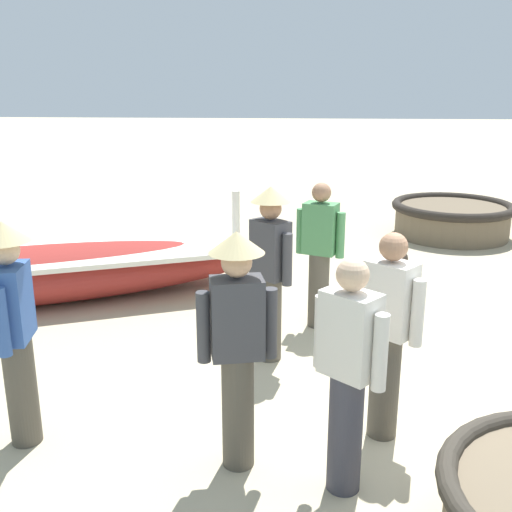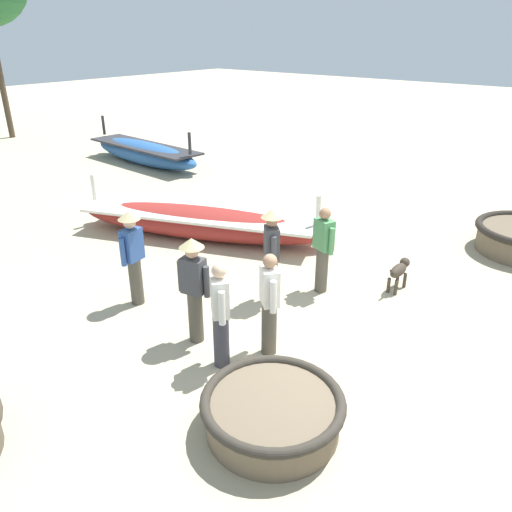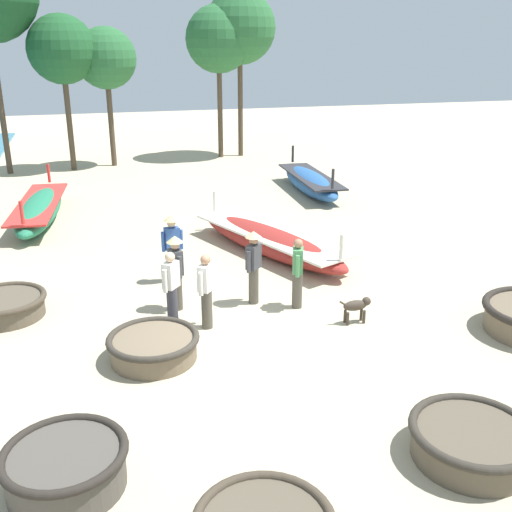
{
  "view_description": "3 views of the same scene",
  "coord_description": "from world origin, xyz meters",
  "px_view_note": "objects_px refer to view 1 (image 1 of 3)",
  "views": [
    {
      "loc": [
        -4.27,
        1.78,
        2.56
      ],
      "look_at": [
        1.58,
        2.22,
        0.85
      ],
      "focal_mm": 42.0,
      "sensor_mm": 36.0,
      "label": 1
    },
    {
      "loc": [
        -5.04,
        -2.55,
        4.32
      ],
      "look_at": [
        0.57,
        2.03,
        1.0
      ],
      "focal_mm": 35.0,
      "sensor_mm": 36.0,
      "label": 2
    },
    {
      "loc": [
        -2.25,
        -9.65,
        5.52
      ],
      "look_at": [
        1.06,
        2.11,
        1.07
      ],
      "focal_mm": 42.0,
      "sensor_mm": 36.0,
      "label": 3
    }
  ],
  "objects_px": {
    "fisherman_hauling": "(270,263)",
    "fisherman_crouching": "(348,372)",
    "fisherman_standing_left": "(388,332)",
    "dog": "(403,269)",
    "coracle_front_left": "(452,217)",
    "long_boat_blue_hull": "(22,274)",
    "fisherman_by_coracle": "(237,337)",
    "fisherman_standing_right": "(13,321)",
    "fisherman_with_hat": "(320,252)"
  },
  "relations": [
    {
      "from": "fisherman_hauling",
      "to": "fisherman_with_hat",
      "type": "height_order",
      "value": "fisherman_hauling"
    },
    {
      "from": "long_boat_blue_hull",
      "to": "fisherman_standing_left",
      "type": "bearing_deg",
      "value": -122.7
    },
    {
      "from": "coracle_front_left",
      "to": "fisherman_standing_left",
      "type": "relative_size",
      "value": 1.3
    },
    {
      "from": "fisherman_by_coracle",
      "to": "fisherman_standing_left",
      "type": "bearing_deg",
      "value": -67.04
    },
    {
      "from": "coracle_front_left",
      "to": "dog",
      "type": "xyz_separation_m",
      "value": [
        -3.22,
        1.35,
        0.05
      ]
    },
    {
      "from": "long_boat_blue_hull",
      "to": "fisherman_crouching",
      "type": "bearing_deg",
      "value": -131.33
    },
    {
      "from": "fisherman_by_coracle",
      "to": "fisherman_standing_left",
      "type": "xyz_separation_m",
      "value": [
        0.44,
        -1.04,
        -0.12
      ]
    },
    {
      "from": "fisherman_by_coracle",
      "to": "fisherman_hauling",
      "type": "bearing_deg",
      "value": -4.46
    },
    {
      "from": "long_boat_blue_hull",
      "to": "fisherman_hauling",
      "type": "relative_size",
      "value": 3.5
    },
    {
      "from": "fisherman_by_coracle",
      "to": "fisherman_standing_right",
      "type": "distance_m",
      "value": 1.6
    },
    {
      "from": "fisherman_hauling",
      "to": "fisherman_crouching",
      "type": "bearing_deg",
      "value": -162.79
    },
    {
      "from": "fisherman_hauling",
      "to": "fisherman_standing_right",
      "type": "bearing_deg",
      "value": 131.39
    },
    {
      "from": "long_boat_blue_hull",
      "to": "dog",
      "type": "height_order",
      "value": "long_boat_blue_hull"
    },
    {
      "from": "long_boat_blue_hull",
      "to": "coracle_front_left",
      "type": "bearing_deg",
      "value": -58.01
    },
    {
      "from": "fisherman_with_hat",
      "to": "long_boat_blue_hull",
      "type": "bearing_deg",
      "value": 82.5
    },
    {
      "from": "fisherman_standing_right",
      "to": "dog",
      "type": "xyz_separation_m",
      "value": [
        3.29,
        -3.24,
        -0.59
      ]
    },
    {
      "from": "fisherman_by_coracle",
      "to": "dog",
      "type": "xyz_separation_m",
      "value": [
        3.44,
        -1.65,
        -0.59
      ]
    },
    {
      "from": "fisherman_crouching",
      "to": "fisherman_with_hat",
      "type": "distance_m",
      "value": 2.72
    },
    {
      "from": "coracle_front_left",
      "to": "fisherman_by_coracle",
      "type": "height_order",
      "value": "fisherman_by_coracle"
    },
    {
      "from": "coracle_front_left",
      "to": "fisherman_crouching",
      "type": "distance_m",
      "value": 7.26
    },
    {
      "from": "fisherman_crouching",
      "to": "fisherman_standing_right",
      "type": "xyz_separation_m",
      "value": [
        0.36,
        2.3,
        0.12
      ]
    },
    {
      "from": "long_boat_blue_hull",
      "to": "fisherman_crouching",
      "type": "height_order",
      "value": "fisherman_crouching"
    },
    {
      "from": "fisherman_by_coracle",
      "to": "fisherman_crouching",
      "type": "xyz_separation_m",
      "value": [
        -0.21,
        -0.71,
        -0.12
      ]
    },
    {
      "from": "long_boat_blue_hull",
      "to": "fisherman_by_coracle",
      "type": "distance_m",
      "value": 4.21
    },
    {
      "from": "dog",
      "to": "fisherman_standing_right",
      "type": "bearing_deg",
      "value": 135.41
    },
    {
      "from": "fisherman_standing_left",
      "to": "long_boat_blue_hull",
      "type": "bearing_deg",
      "value": 57.3
    },
    {
      "from": "fisherman_crouching",
      "to": "fisherman_standing_left",
      "type": "bearing_deg",
      "value": -27.12
    },
    {
      "from": "fisherman_by_coracle",
      "to": "fisherman_standing_left",
      "type": "height_order",
      "value": "fisherman_by_coracle"
    },
    {
      "from": "fisherman_hauling",
      "to": "fisherman_by_coracle",
      "type": "bearing_deg",
      "value": 175.54
    },
    {
      "from": "long_boat_blue_hull",
      "to": "fisherman_standing_right",
      "type": "height_order",
      "value": "fisherman_standing_right"
    },
    {
      "from": "fisherman_with_hat",
      "to": "fisherman_standing_right",
      "type": "distance_m",
      "value": 3.23
    },
    {
      "from": "fisherman_hauling",
      "to": "fisherman_crouching",
      "type": "relative_size",
      "value": 1.06
    },
    {
      "from": "fisherman_standing_right",
      "to": "dog",
      "type": "bearing_deg",
      "value": -44.59
    },
    {
      "from": "fisherman_by_coracle",
      "to": "fisherman_standing_right",
      "type": "bearing_deg",
      "value": 84.52
    },
    {
      "from": "fisherman_hauling",
      "to": "dog",
      "type": "bearing_deg",
      "value": -40.66
    },
    {
      "from": "coracle_front_left",
      "to": "fisherman_hauling",
      "type": "distance_m",
      "value": 5.8
    },
    {
      "from": "fisherman_standing_left",
      "to": "dog",
      "type": "xyz_separation_m",
      "value": [
        3.0,
        -0.61,
        -0.46
      ]
    },
    {
      "from": "coracle_front_left",
      "to": "dog",
      "type": "relative_size",
      "value": 2.98
    },
    {
      "from": "fisherman_crouching",
      "to": "dog",
      "type": "relative_size",
      "value": 2.29
    },
    {
      "from": "fisherman_by_coracle",
      "to": "fisherman_crouching",
      "type": "relative_size",
      "value": 1.06
    },
    {
      "from": "fisherman_crouching",
      "to": "dog",
      "type": "height_order",
      "value": "fisherman_crouching"
    },
    {
      "from": "coracle_front_left",
      "to": "fisherman_by_coracle",
      "type": "distance_m",
      "value": 7.34
    },
    {
      "from": "fisherman_hauling",
      "to": "coracle_front_left",
      "type": "bearing_deg",
      "value": -29.86
    },
    {
      "from": "coracle_front_left",
      "to": "fisherman_crouching",
      "type": "relative_size",
      "value": 1.3
    },
    {
      "from": "fisherman_by_coracle",
      "to": "dog",
      "type": "relative_size",
      "value": 2.44
    },
    {
      "from": "coracle_front_left",
      "to": "fisherman_crouching",
      "type": "bearing_deg",
      "value": 161.57
    },
    {
      "from": "long_boat_blue_hull",
      "to": "dog",
      "type": "relative_size",
      "value": 8.51
    },
    {
      "from": "fisherman_by_coracle",
      "to": "fisherman_with_hat",
      "type": "bearing_deg",
      "value": -13.64
    },
    {
      "from": "fisherman_crouching",
      "to": "fisherman_with_hat",
      "type": "xyz_separation_m",
      "value": [
        2.72,
        0.1,
        0.0
      ]
    },
    {
      "from": "fisherman_standing_left",
      "to": "fisherman_standing_right",
      "type": "distance_m",
      "value": 2.65
    }
  ]
}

